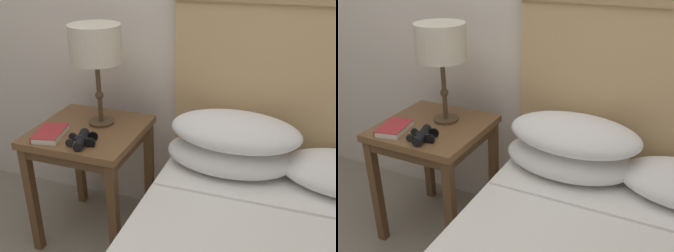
{
  "view_description": "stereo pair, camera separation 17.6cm",
  "coord_description": "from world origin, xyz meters",
  "views": [
    {
      "loc": [
        0.45,
        -0.86,
        1.49
      ],
      "look_at": [
        -0.07,
        0.65,
        0.74
      ],
      "focal_mm": 42.0,
      "sensor_mm": 36.0,
      "label": 1
    },
    {
      "loc": [
        0.62,
        -0.8,
        1.49
      ],
      "look_at": [
        -0.07,
        0.65,
        0.74
      ],
      "focal_mm": 42.0,
      "sensor_mm": 36.0,
      "label": 2
    }
  ],
  "objects": [
    {
      "name": "book_on_nightstand",
      "position": [
        -0.63,
        0.55,
        0.66
      ],
      "size": [
        0.16,
        0.21,
        0.03
      ],
      "color": "silver",
      "rests_on": "nightstand"
    },
    {
      "name": "binoculars_pair",
      "position": [
        -0.45,
        0.53,
        0.67
      ],
      "size": [
        0.15,
        0.16,
        0.05
      ],
      "color": "black",
      "rests_on": "nightstand"
    },
    {
      "name": "table_lamp",
      "position": [
        -0.47,
        0.77,
        1.04
      ],
      "size": [
        0.25,
        0.25,
        0.5
      ],
      "color": "#4C3823",
      "rests_on": "nightstand"
    },
    {
      "name": "nightstand",
      "position": [
        -0.5,
        0.7,
        0.55
      ],
      "size": [
        0.53,
        0.52,
        0.64
      ],
      "color": "brown",
      "rests_on": "ground_plane"
    }
  ]
}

